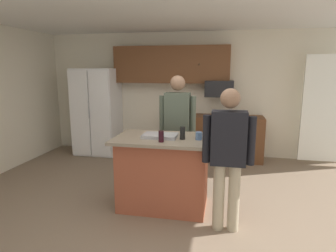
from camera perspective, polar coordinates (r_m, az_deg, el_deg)
floor at (r=3.86m, az=-0.80°, el=-16.93°), size 7.04×7.04×0.00m
back_wall at (r=6.19m, az=4.65°, el=6.34°), size 6.40×0.10×2.60m
french_door_window_panel at (r=6.07m, az=29.33°, el=2.95°), size 0.90×0.06×2.00m
cabinet_run_upper at (r=6.03m, az=0.65°, el=12.19°), size 2.40×0.38×0.75m
cabinet_run_lower at (r=5.97m, az=9.89°, el=-2.24°), size 1.80×0.63×0.90m
refrigerator at (r=6.39m, az=-14.01°, el=2.80°), size 0.90×0.76×1.85m
microwave_over_range at (r=5.84m, az=10.23°, el=7.39°), size 0.56×0.40×0.32m
kitchen_island at (r=3.83m, az=-0.89°, el=-9.17°), size 1.27×0.83×0.96m
person_guest_right at (r=4.41m, az=1.90°, el=0.59°), size 0.57×0.23×1.74m
person_guest_left at (r=3.21m, az=11.96°, el=-5.01°), size 0.57×0.22×1.63m
mug_ceramic_white at (r=3.58m, az=6.23°, el=-1.97°), size 0.13×0.08×0.10m
glass_pilsner at (r=3.57m, az=2.93°, el=-1.42°), size 0.07×0.07×0.16m
glass_dark_ale at (r=3.44m, az=-1.39°, el=-2.10°), size 0.07×0.07×0.14m
serving_tray at (r=3.69m, az=-1.61°, el=-1.96°), size 0.44×0.30×0.04m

